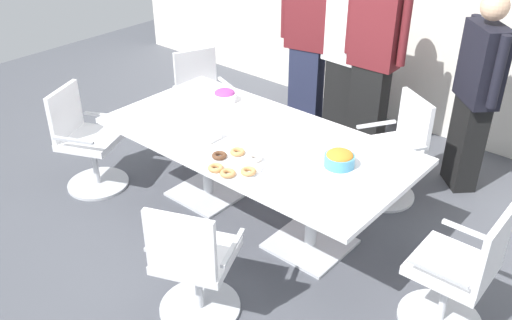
{
  "coord_description": "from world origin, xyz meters",
  "views": [
    {
      "loc": [
        2.45,
        -2.85,
        2.75
      ],
      "look_at": [
        0.0,
        0.0,
        0.55
      ],
      "focal_mm": 39.32,
      "sensor_mm": 36.0,
      "label": 1
    }
  ],
  "objects_px": {
    "office_chair_4": "(394,154)",
    "office_chair_1": "(86,144)",
    "snack_bowl_chips_orange": "(340,158)",
    "donut_platter": "(235,164)",
    "person_standing_1": "(346,54)",
    "conference_table": "(256,152)",
    "person_standing_0": "(308,39)",
    "person_standing_2": "(374,56)",
    "office_chair_2": "(194,267)",
    "office_chair_0": "(203,103)",
    "napkin_pile": "(209,135)",
    "snack_bowl_candy_mix": "(225,95)",
    "office_chair_3": "(458,277)",
    "person_standing_3": "(476,92)"
  },
  "relations": [
    {
      "from": "snack_bowl_candy_mix",
      "to": "snack_bowl_chips_orange",
      "type": "relative_size",
      "value": 0.95
    },
    {
      "from": "office_chair_2",
      "to": "person_standing_3",
      "type": "bearing_deg",
      "value": 53.2
    },
    {
      "from": "office_chair_2",
      "to": "snack_bowl_chips_orange",
      "type": "xyz_separation_m",
      "value": [
        0.3,
        1.13,
        0.4
      ]
    },
    {
      "from": "office_chair_4",
      "to": "napkin_pile",
      "type": "height_order",
      "value": "office_chair_4"
    },
    {
      "from": "office_chair_4",
      "to": "snack_bowl_chips_orange",
      "type": "height_order",
      "value": "office_chair_4"
    },
    {
      "from": "conference_table",
      "to": "office_chair_3",
      "type": "xyz_separation_m",
      "value": [
        1.7,
        -0.08,
        -0.22
      ]
    },
    {
      "from": "person_standing_1",
      "to": "office_chair_4",
      "type": "bearing_deg",
      "value": 149.37
    },
    {
      "from": "office_chair_4",
      "to": "office_chair_1",
      "type": "bearing_deg",
      "value": 68.58
    },
    {
      "from": "person_standing_0",
      "to": "napkin_pile",
      "type": "height_order",
      "value": "person_standing_0"
    },
    {
      "from": "person_standing_2",
      "to": "snack_bowl_chips_orange",
      "type": "bearing_deg",
      "value": 111.3
    },
    {
      "from": "office_chair_2",
      "to": "office_chair_1",
      "type": "bearing_deg",
      "value": 141.66
    },
    {
      "from": "person_standing_0",
      "to": "donut_platter",
      "type": "xyz_separation_m",
      "value": [
        0.87,
        -2.04,
        -0.2
      ]
    },
    {
      "from": "office_chair_2",
      "to": "person_standing_0",
      "type": "height_order",
      "value": "person_standing_0"
    },
    {
      "from": "office_chair_0",
      "to": "snack_bowl_candy_mix",
      "type": "distance_m",
      "value": 0.86
    },
    {
      "from": "snack_bowl_chips_orange",
      "to": "donut_platter",
      "type": "xyz_separation_m",
      "value": [
        -0.55,
        -0.48,
        -0.04
      ]
    },
    {
      "from": "office_chair_1",
      "to": "office_chair_3",
      "type": "height_order",
      "value": "same"
    },
    {
      "from": "person_standing_3",
      "to": "snack_bowl_candy_mix",
      "type": "bearing_deg",
      "value": 81.27
    },
    {
      "from": "office_chair_2",
      "to": "office_chair_4",
      "type": "xyz_separation_m",
      "value": [
        0.25,
        2.09,
        0.0
      ]
    },
    {
      "from": "office_chair_0",
      "to": "donut_platter",
      "type": "height_order",
      "value": "office_chair_0"
    },
    {
      "from": "snack_bowl_chips_orange",
      "to": "donut_platter",
      "type": "bearing_deg",
      "value": -138.95
    },
    {
      "from": "person_standing_0",
      "to": "snack_bowl_candy_mix",
      "type": "xyz_separation_m",
      "value": [
        0.07,
        -1.29,
        -0.16
      ]
    },
    {
      "from": "person_standing_0",
      "to": "napkin_pile",
      "type": "relative_size",
      "value": 12.19
    },
    {
      "from": "conference_table",
      "to": "snack_bowl_candy_mix",
      "type": "xyz_separation_m",
      "value": [
        -0.64,
        0.33,
        0.18
      ]
    },
    {
      "from": "office_chair_2",
      "to": "donut_platter",
      "type": "height_order",
      "value": "office_chair_2"
    },
    {
      "from": "person_standing_0",
      "to": "snack_bowl_candy_mix",
      "type": "bearing_deg",
      "value": 80.79
    },
    {
      "from": "snack_bowl_candy_mix",
      "to": "snack_bowl_chips_orange",
      "type": "distance_m",
      "value": 1.37
    },
    {
      "from": "person_standing_0",
      "to": "office_chair_4",
      "type": "bearing_deg",
      "value": 143.9
    },
    {
      "from": "person_standing_3",
      "to": "person_standing_1",
      "type": "bearing_deg",
      "value": 41.43
    },
    {
      "from": "conference_table",
      "to": "snack_bowl_chips_orange",
      "type": "bearing_deg",
      "value": 4.66
    },
    {
      "from": "conference_table",
      "to": "office_chair_1",
      "type": "height_order",
      "value": "office_chair_1"
    },
    {
      "from": "office_chair_2",
      "to": "snack_bowl_chips_orange",
      "type": "height_order",
      "value": "office_chair_2"
    },
    {
      "from": "office_chair_2",
      "to": "donut_platter",
      "type": "distance_m",
      "value": 0.78
    },
    {
      "from": "person_standing_0",
      "to": "person_standing_3",
      "type": "distance_m",
      "value": 1.75
    },
    {
      "from": "office_chair_2",
      "to": "office_chair_4",
      "type": "bearing_deg",
      "value": 59.77
    },
    {
      "from": "person_standing_0",
      "to": "donut_platter",
      "type": "bearing_deg",
      "value": 100.85
    },
    {
      "from": "conference_table",
      "to": "person_standing_2",
      "type": "height_order",
      "value": "person_standing_2"
    },
    {
      "from": "conference_table",
      "to": "office_chair_4",
      "type": "relative_size",
      "value": 2.64
    },
    {
      "from": "office_chair_1",
      "to": "person_standing_3",
      "type": "bearing_deg",
      "value": 105.94
    },
    {
      "from": "office_chair_0",
      "to": "napkin_pile",
      "type": "relative_size",
      "value": 6.05
    },
    {
      "from": "office_chair_3",
      "to": "snack_bowl_chips_orange",
      "type": "bearing_deg",
      "value": 80.94
    },
    {
      "from": "office_chair_0",
      "to": "person_standing_0",
      "type": "distance_m",
      "value": 1.23
    },
    {
      "from": "office_chair_3",
      "to": "person_standing_2",
      "type": "xyz_separation_m",
      "value": [
        -1.62,
        1.64,
        0.58
      ]
    },
    {
      "from": "donut_platter",
      "to": "office_chair_3",
      "type": "bearing_deg",
      "value": 12.4
    },
    {
      "from": "office_chair_4",
      "to": "napkin_pile",
      "type": "bearing_deg",
      "value": 85.83
    },
    {
      "from": "conference_table",
      "to": "office_chair_2",
      "type": "height_order",
      "value": "office_chair_2"
    },
    {
      "from": "person_standing_2",
      "to": "napkin_pile",
      "type": "height_order",
      "value": "person_standing_2"
    },
    {
      "from": "conference_table",
      "to": "person_standing_3",
      "type": "xyz_separation_m",
      "value": [
        1.04,
        1.59,
        0.27
      ]
    },
    {
      "from": "person_standing_3",
      "to": "donut_platter",
      "type": "height_order",
      "value": "person_standing_3"
    },
    {
      "from": "office_chair_4",
      "to": "person_standing_2",
      "type": "distance_m",
      "value": 0.99
    },
    {
      "from": "office_chair_4",
      "to": "person_standing_1",
      "type": "distance_m",
      "value": 1.24
    }
  ]
}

